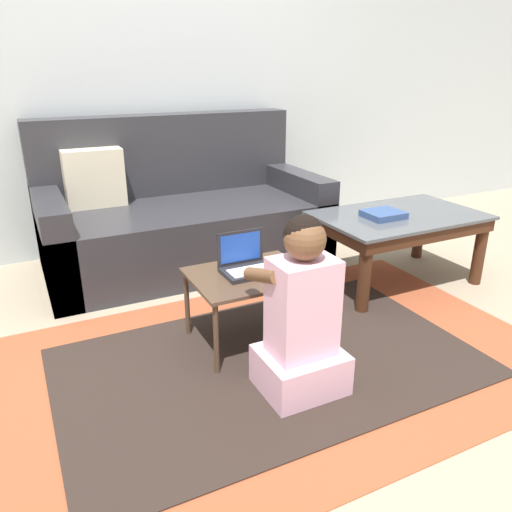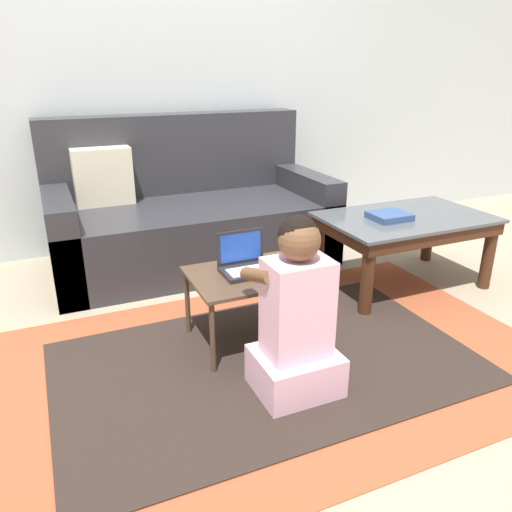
# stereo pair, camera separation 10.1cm
# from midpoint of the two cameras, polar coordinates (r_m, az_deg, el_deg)

# --- Properties ---
(ground_plane) EXTENTS (16.00, 16.00, 0.00)m
(ground_plane) POSITION_cam_midpoint_polar(r_m,az_deg,el_deg) (2.39, 4.80, -10.96)
(ground_plane) COLOR gray
(wall_back) EXTENTS (9.00, 0.06, 2.50)m
(wall_back) POSITION_cam_midpoint_polar(r_m,az_deg,el_deg) (3.72, -8.87, 20.66)
(wall_back) COLOR silver
(wall_back) RESTS_ON ground_plane
(area_rug) EXTENTS (2.56, 1.57, 0.01)m
(area_rug) POSITION_cam_midpoint_polar(r_m,az_deg,el_deg) (2.30, 2.61, -12.11)
(area_rug) COLOR #9E4C2D
(area_rug) RESTS_ON ground_plane
(couch) EXTENTS (1.79, 0.92, 0.95)m
(couch) POSITION_cam_midpoint_polar(r_m,az_deg,el_deg) (3.39, -6.94, 4.64)
(couch) COLOR #2D2D33
(couch) RESTS_ON ground_plane
(coffee_table) EXTENTS (0.97, 0.61, 0.43)m
(coffee_table) POSITION_cam_midpoint_polar(r_m,az_deg,el_deg) (3.09, 17.54, 3.17)
(coffee_table) COLOR #4C5156
(coffee_table) RESTS_ON ground_plane
(laptop_desk) EXTENTS (0.54, 0.43, 0.36)m
(laptop_desk) POSITION_cam_midpoint_polar(r_m,az_deg,el_deg) (2.32, 0.35, -2.92)
(laptop_desk) COLOR #4C3828
(laptop_desk) RESTS_ON ground_plane
(laptop) EXTENTS (0.23, 0.17, 0.19)m
(laptop) POSITION_cam_midpoint_polar(r_m,az_deg,el_deg) (2.31, 0.06, -1.09)
(laptop) COLOR #232328
(laptop) RESTS_ON laptop_desk
(computer_mouse) EXTENTS (0.07, 0.09, 0.04)m
(computer_mouse) POSITION_cam_midpoint_polar(r_m,az_deg,el_deg) (2.34, 4.71, -1.31)
(computer_mouse) COLOR black
(computer_mouse) RESTS_ON laptop_desk
(person_seated) EXTENTS (0.33, 0.39, 0.75)m
(person_seated) POSITION_cam_midpoint_polar(r_m,az_deg,el_deg) (1.98, 6.08, -7.32)
(person_seated) COLOR #E5B2CC
(person_seated) RESTS_ON ground_plane
(book_on_table) EXTENTS (0.21, 0.19, 0.04)m
(book_on_table) POSITION_cam_midpoint_polar(r_m,az_deg,el_deg) (2.97, 15.94, 4.40)
(book_on_table) COLOR #334C7F
(book_on_table) RESTS_ON coffee_table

